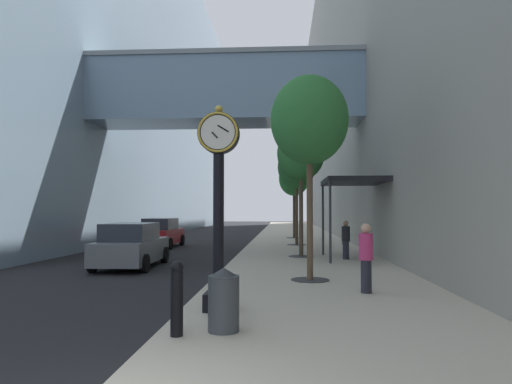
% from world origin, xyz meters
% --- Properties ---
extents(ground_plane, '(110.00, 110.00, 0.00)m').
position_xyz_m(ground_plane, '(0.00, 27.00, 0.00)').
color(ground_plane, black).
rests_on(ground_plane, ground).
extents(sidewalk_right, '(6.17, 80.00, 0.14)m').
position_xyz_m(sidewalk_right, '(3.09, 30.00, 0.07)').
color(sidewalk_right, '#BCB29E').
rests_on(sidewalk_right, ground).
extents(building_block_left, '(23.60, 80.00, 28.96)m').
position_xyz_m(building_block_left, '(-12.54, 29.92, 14.43)').
color(building_block_left, '#849EB2').
rests_on(building_block_left, ground).
extents(building_block_right, '(9.00, 80.00, 29.09)m').
position_xyz_m(building_block_right, '(10.67, 30.00, 14.55)').
color(building_block_right, gray).
rests_on(building_block_right, ground).
extents(street_clock, '(0.84, 0.55, 4.14)m').
position_xyz_m(street_clock, '(0.78, 5.22, 2.41)').
color(street_clock, black).
rests_on(street_clock, sidewalk_right).
extents(bollard_nearest, '(0.21, 0.21, 1.20)m').
position_xyz_m(bollard_nearest, '(0.38, 3.33, 0.76)').
color(bollard_nearest, black).
rests_on(bollard_nearest, sidewalk_right).
extents(bollard_third, '(0.21, 0.21, 1.20)m').
position_xyz_m(bollard_third, '(0.38, 8.13, 0.76)').
color(bollard_third, black).
rests_on(bollard_third, sidewalk_right).
extents(street_tree_near, '(2.26, 2.26, 5.93)m').
position_xyz_m(street_tree_near, '(2.84, 9.27, 4.73)').
color(street_tree_near, '#333335').
rests_on(street_tree_near, sidewalk_right).
extents(street_tree_mid_near, '(2.07, 2.07, 5.67)m').
position_xyz_m(street_tree_mid_near, '(2.84, 15.88, 4.58)').
color(street_tree_mid_near, '#333335').
rests_on(street_tree_mid_near, sidewalk_right).
extents(street_tree_mid_far, '(2.19, 2.19, 5.75)m').
position_xyz_m(street_tree_mid_far, '(2.84, 22.50, 4.60)').
color(street_tree_mid_far, '#333335').
rests_on(street_tree_mid_far, sidewalk_right).
extents(street_tree_far, '(2.19, 2.19, 5.57)m').
position_xyz_m(street_tree_far, '(2.84, 29.12, 4.42)').
color(street_tree_far, '#333335').
rests_on(street_tree_far, sidewalk_right).
extents(trash_bin, '(0.53, 0.53, 1.05)m').
position_xyz_m(trash_bin, '(1.09, 3.66, 0.68)').
color(trash_bin, '#383D42').
rests_on(trash_bin, sidewalk_right).
extents(pedestrian_walking, '(0.39, 0.49, 1.57)m').
position_xyz_m(pedestrian_walking, '(4.62, 14.89, 0.96)').
color(pedestrian_walking, '#23232D').
rests_on(pedestrian_walking, sidewalk_right).
extents(pedestrian_by_clock, '(0.44, 0.44, 1.68)m').
position_xyz_m(pedestrian_by_clock, '(4.09, 7.34, 1.03)').
color(pedestrian_by_clock, '#23232D').
rests_on(pedestrian_by_clock, sidewalk_right).
extents(storefront_awning, '(2.40, 3.60, 3.30)m').
position_xyz_m(storefront_awning, '(4.93, 15.06, 3.28)').
color(storefront_awning, black).
rests_on(storefront_awning, sidewalk_right).
extents(car_grey_near, '(2.14, 4.45, 1.66)m').
position_xyz_m(car_grey_near, '(-3.62, 12.90, 0.81)').
color(car_grey_near, slate).
rests_on(car_grey_near, ground).
extents(car_red_mid, '(1.96, 4.55, 1.68)m').
position_xyz_m(car_red_mid, '(-4.97, 22.01, 0.81)').
color(car_red_mid, '#AD191E').
rests_on(car_red_mid, ground).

